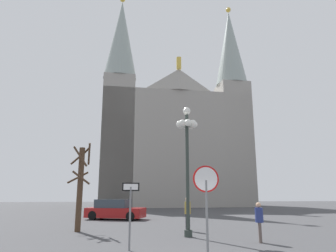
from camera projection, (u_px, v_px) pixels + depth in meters
cathedral at (174, 138)px, 45.78m from camera, size 21.95×12.77×31.17m
stop_sign at (206, 191)px, 9.83m from camera, size 0.87×0.08×2.82m
one_way_arrow_sign at (130, 206)px, 10.70m from camera, size 0.62×0.11×2.29m
street_lamp at (187, 142)px, 14.50m from camera, size 1.04×1.04×6.02m
bare_tree at (80, 184)px, 15.91m from camera, size 1.32×1.35×4.52m
parked_car_near_red at (115, 210)px, 22.46m from camera, size 4.56×2.95×1.45m
pedestrian_walking at (188, 210)px, 15.87m from camera, size 0.32×0.32×1.71m
pedestrian_standing at (259, 218)px, 12.22m from camera, size 0.32×0.32×1.55m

